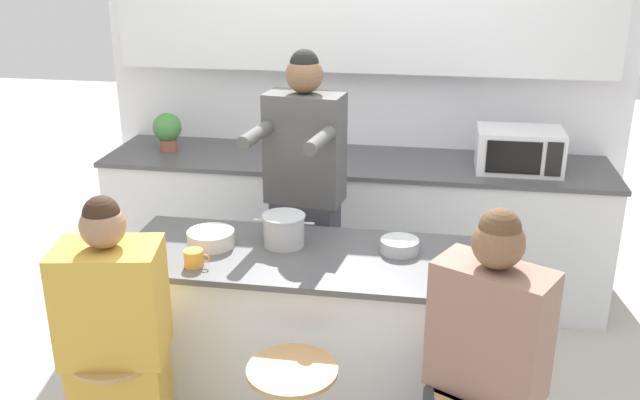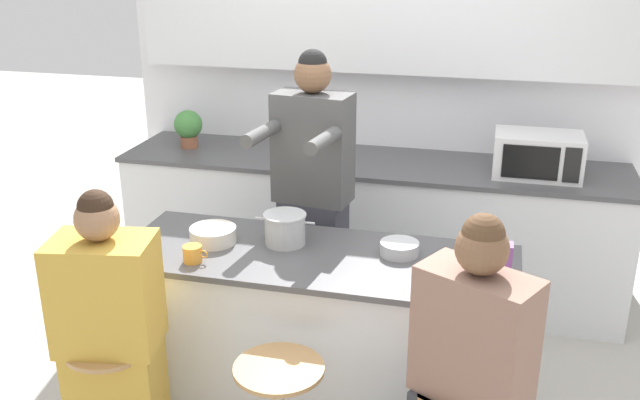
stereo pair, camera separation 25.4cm
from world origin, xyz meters
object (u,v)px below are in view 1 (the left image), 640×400
(person_cooking, at_px, (305,212))
(juice_carton, at_px, (506,260))
(fruit_bowl, at_px, (211,238))
(microwave, at_px, (519,150))
(person_seated_near, at_px, (484,394))
(potted_plant, at_px, (167,130))
(kitchen_island, at_px, (318,335))
(cooking_pot, at_px, (284,230))
(person_wrapped_blanket, at_px, (118,358))
(coffee_cup_near, at_px, (194,258))
(banana_bunch, at_px, (465,274))

(person_cooking, xyz_separation_m, juice_carton, (1.01, -0.70, 0.12))
(fruit_bowl, height_order, microwave, microwave)
(person_seated_near, relative_size, juice_carton, 6.26)
(fruit_bowl, height_order, potted_plant, potted_plant)
(kitchen_island, height_order, cooking_pot, cooking_pot)
(person_wrapped_blanket, xyz_separation_m, coffee_cup_near, (0.21, 0.41, 0.28))
(banana_bunch, relative_size, potted_plant, 0.62)
(person_wrapped_blanket, relative_size, fruit_bowl, 5.97)
(cooking_pot, bearing_deg, microwave, 46.17)
(fruit_bowl, bearing_deg, kitchen_island, -1.86)
(cooking_pot, relative_size, coffee_cup_near, 2.47)
(person_cooking, xyz_separation_m, person_wrapped_blanket, (-0.57, -1.19, -0.23))
(fruit_bowl, height_order, coffee_cup_near, coffee_cup_near)
(cooking_pot, xyz_separation_m, coffee_cup_near, (-0.35, -0.30, -0.04))
(kitchen_island, distance_m, potted_plant, 1.99)
(kitchen_island, relative_size, juice_carton, 8.37)
(fruit_bowl, bearing_deg, microwave, 40.56)
(person_seated_near, bearing_deg, fruit_bowl, -178.93)
(fruit_bowl, relative_size, banana_bunch, 1.42)
(fruit_bowl, distance_m, juice_carton, 1.38)
(kitchen_island, height_order, person_cooking, person_cooking)
(person_wrapped_blanket, bearing_deg, cooking_pot, 41.41)
(kitchen_island, xyz_separation_m, coffee_cup_near, (-0.53, -0.21, 0.48))
(juice_carton, bearing_deg, person_seated_near, -100.19)
(person_cooking, height_order, potted_plant, person_cooking)
(coffee_cup_near, bearing_deg, banana_bunch, 3.34)
(coffee_cup_near, relative_size, banana_bunch, 0.75)
(coffee_cup_near, distance_m, microwave, 2.21)
(person_cooking, relative_size, person_seated_near, 1.25)
(banana_bunch, bearing_deg, person_seated_near, -80.87)
(person_seated_near, height_order, coffee_cup_near, person_seated_near)
(cooking_pot, xyz_separation_m, potted_plant, (-1.08, 1.31, 0.11))
(fruit_bowl, distance_m, coffee_cup_near, 0.23)
(potted_plant, bearing_deg, banana_bunch, -38.47)
(coffee_cup_near, bearing_deg, cooking_pot, 40.62)
(kitchen_island, distance_m, cooking_pot, 0.55)
(person_cooking, bearing_deg, juice_carton, -26.95)
(person_cooking, bearing_deg, microwave, 41.14)
(kitchen_island, distance_m, coffee_cup_near, 0.74)
(juice_carton, bearing_deg, kitchen_island, 170.66)
(cooking_pot, relative_size, banana_bunch, 1.85)
(kitchen_island, relative_size, person_seated_near, 1.34)
(person_cooking, bearing_deg, person_seated_near, -44.37)
(microwave, bearing_deg, banana_bunch, -103.16)
(cooking_pot, xyz_separation_m, juice_carton, (1.03, -0.23, 0.03))
(juice_carton, bearing_deg, fruit_bowl, 173.50)
(kitchen_island, distance_m, juice_carton, 1.01)
(fruit_bowl, xyz_separation_m, coffee_cup_near, (-0.01, -0.23, 0.00))
(kitchen_island, height_order, juice_carton, juice_carton)
(cooking_pot, height_order, coffee_cup_near, cooking_pot)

